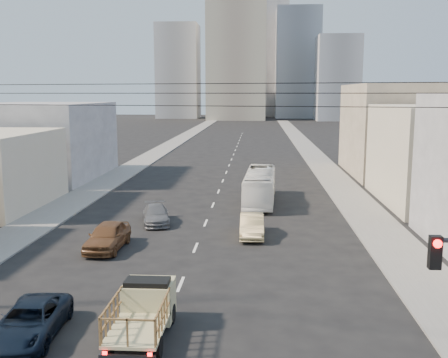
# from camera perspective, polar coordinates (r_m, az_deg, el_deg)

# --- Properties ---
(sidewalk_left) EXTENTS (3.50, 180.00, 0.12)m
(sidewalk_left) POSITION_cam_1_polar(r_m,az_deg,el_deg) (87.48, -6.43, 3.37)
(sidewalk_left) COLOR slate
(sidewalk_left) RESTS_ON ground
(sidewalk_right) EXTENTS (3.50, 180.00, 0.12)m
(sidewalk_right) POSITION_cam_1_polar(r_m,az_deg,el_deg) (86.50, 9.11, 3.24)
(sidewalk_right) COLOR slate
(sidewalk_right) RESTS_ON ground
(lane_dashes) EXTENTS (0.15, 104.00, 0.01)m
(lane_dashes) POSITION_cam_1_polar(r_m,az_deg,el_deg) (69.33, 0.70, 1.84)
(lane_dashes) COLOR silver
(lane_dashes) RESTS_ON ground
(flatbed_pickup) EXTENTS (1.95, 4.41, 1.90)m
(flatbed_pickup) POSITION_cam_1_polar(r_m,az_deg,el_deg) (20.29, -8.82, -13.73)
(flatbed_pickup) COLOR #C3B982
(flatbed_pickup) RESTS_ON ground
(navy_pickup) EXTENTS (2.45, 4.78, 1.29)m
(navy_pickup) POSITION_cam_1_polar(r_m,az_deg,el_deg) (21.36, -20.39, -14.31)
(navy_pickup) COLOR black
(navy_pickup) RESTS_ON ground
(city_bus) EXTENTS (2.79, 10.10, 2.79)m
(city_bus) POSITION_cam_1_polar(r_m,az_deg,el_deg) (43.62, 3.93, -0.76)
(city_bus) COLOR white
(city_bus) RESTS_ON ground
(sedan_brown) EXTENTS (1.98, 4.68, 1.58)m
(sedan_brown) POSITION_cam_1_polar(r_m,az_deg,el_deg) (31.39, -12.56, -6.08)
(sedan_brown) COLOR brown
(sedan_brown) RESTS_ON ground
(sedan_tan) EXTENTS (1.56, 4.28, 1.40)m
(sedan_tan) POSITION_cam_1_polar(r_m,az_deg,el_deg) (33.41, 3.05, -5.09)
(sedan_tan) COLOR tan
(sedan_tan) RESTS_ON ground
(sedan_grey) EXTENTS (2.68, 4.58, 1.25)m
(sedan_grey) POSITION_cam_1_polar(r_m,az_deg,el_deg) (36.98, -7.42, -3.87)
(sedan_grey) COLOR slate
(sedan_grey) RESTS_ON ground
(overhead_wires) EXTENTS (23.01, 5.02, 0.72)m
(overhead_wires) POSITION_cam_1_polar(r_m,az_deg,el_deg) (17.53, -8.29, 9.12)
(overhead_wires) COLOR black
(overhead_wires) RESTS_ON ground
(bldg_right_far) EXTENTS (12.00, 16.00, 10.00)m
(bldg_right_far) POSITION_cam_1_polar(r_m,az_deg,el_deg) (61.99, 19.12, 5.09)
(bldg_right_far) COLOR gray
(bldg_right_far) RESTS_ON ground
(bldg_left_far) EXTENTS (12.00, 16.00, 8.00)m
(bldg_left_far) POSITION_cam_1_polar(r_m,az_deg,el_deg) (59.55, -19.18, 3.96)
(bldg_left_far) COLOR gray
(bldg_left_far) RESTS_ON ground
(high_rise_tower) EXTENTS (20.00, 20.00, 60.00)m
(high_rise_tower) POSITION_cam_1_polar(r_m,az_deg,el_deg) (186.99, 1.42, 15.73)
(high_rise_tower) COLOR tan
(high_rise_tower) RESTS_ON ground
(midrise_ne) EXTENTS (16.00, 16.00, 40.00)m
(midrise_ne) POSITION_cam_1_polar(r_m,az_deg,el_deg) (201.47, 7.99, 12.33)
(midrise_ne) COLOR gray
(midrise_ne) RESTS_ON ground
(midrise_nw) EXTENTS (15.00, 15.00, 34.00)m
(midrise_nw) POSITION_cam_1_polar(r_m,az_deg,el_deg) (198.04, -4.99, 11.57)
(midrise_nw) COLOR gray
(midrise_nw) RESTS_ON ground
(midrise_back) EXTENTS (18.00, 18.00, 44.00)m
(midrise_back) POSITION_cam_1_polar(r_m,az_deg,el_deg) (216.06, 4.45, 12.71)
(midrise_back) COLOR gray
(midrise_back) RESTS_ON ground
(midrise_east) EXTENTS (14.00, 14.00, 28.00)m
(midrise_east) POSITION_cam_1_polar(r_m,az_deg,el_deg) (182.64, 12.24, 10.65)
(midrise_east) COLOR gray
(midrise_east) RESTS_ON ground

